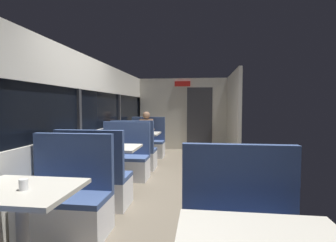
# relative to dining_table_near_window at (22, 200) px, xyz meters

# --- Properties ---
(ground_plane) EXTENTS (3.30, 9.20, 0.02)m
(ground_plane) POSITION_rel_dining_table_near_window_xyz_m (0.89, 2.09, -0.65)
(ground_plane) COLOR #665B4C
(carriage_window_panel_left) EXTENTS (0.09, 8.48, 2.30)m
(carriage_window_panel_left) POSITION_rel_dining_table_near_window_xyz_m (-0.56, 2.09, 0.47)
(carriage_window_panel_left) COLOR beige
(carriage_window_panel_left) RESTS_ON ground_plane
(carriage_end_bulkhead) EXTENTS (2.90, 0.11, 2.30)m
(carriage_end_bulkhead) POSITION_rel_dining_table_near_window_xyz_m (0.95, 6.28, 0.50)
(carriage_end_bulkhead) COLOR beige
(carriage_end_bulkhead) RESTS_ON ground_plane
(carriage_aisle_panel_right) EXTENTS (0.08, 2.40, 2.30)m
(carriage_aisle_panel_right) POSITION_rel_dining_table_near_window_xyz_m (2.34, 5.09, 0.51)
(carriage_aisle_panel_right) COLOR beige
(carriage_aisle_panel_right) RESTS_ON ground_plane
(dining_table_near_window) EXTENTS (0.90, 0.70, 0.74)m
(dining_table_near_window) POSITION_rel_dining_table_near_window_xyz_m (0.00, 0.00, 0.00)
(dining_table_near_window) COLOR #9E9EA3
(dining_table_near_window) RESTS_ON ground_plane
(bench_near_window_facing_entry) EXTENTS (0.95, 0.50, 1.10)m
(bench_near_window_facing_entry) POSITION_rel_dining_table_near_window_xyz_m (0.00, 0.70, -0.31)
(bench_near_window_facing_entry) COLOR silver
(bench_near_window_facing_entry) RESTS_ON ground_plane
(dining_table_mid_window) EXTENTS (0.90, 0.70, 0.74)m
(dining_table_mid_window) POSITION_rel_dining_table_near_window_xyz_m (0.00, 2.15, 0.00)
(dining_table_mid_window) COLOR #9E9EA3
(dining_table_mid_window) RESTS_ON ground_plane
(bench_mid_window_facing_end) EXTENTS (0.95, 0.50, 1.10)m
(bench_mid_window_facing_end) POSITION_rel_dining_table_near_window_xyz_m (0.00, 1.45, -0.31)
(bench_mid_window_facing_end) COLOR silver
(bench_mid_window_facing_end) RESTS_ON ground_plane
(bench_mid_window_facing_entry) EXTENTS (0.95, 0.50, 1.10)m
(bench_mid_window_facing_entry) POSITION_rel_dining_table_near_window_xyz_m (0.00, 2.85, -0.31)
(bench_mid_window_facing_entry) COLOR silver
(bench_mid_window_facing_entry) RESTS_ON ground_plane
(dining_table_far_window) EXTENTS (0.90, 0.70, 0.74)m
(dining_table_far_window) POSITION_rel_dining_table_near_window_xyz_m (0.00, 4.30, 0.00)
(dining_table_far_window) COLOR #9E9EA3
(dining_table_far_window) RESTS_ON ground_plane
(bench_far_window_facing_end) EXTENTS (0.95, 0.50, 1.10)m
(bench_far_window_facing_end) POSITION_rel_dining_table_near_window_xyz_m (0.00, 3.60, -0.31)
(bench_far_window_facing_end) COLOR silver
(bench_far_window_facing_end) RESTS_ON ground_plane
(bench_far_window_facing_entry) EXTENTS (0.95, 0.50, 1.10)m
(bench_far_window_facing_entry) POSITION_rel_dining_table_near_window_xyz_m (0.00, 5.00, -0.31)
(bench_far_window_facing_entry) COLOR silver
(bench_far_window_facing_entry) RESTS_ON ground_plane
(seated_passenger) EXTENTS (0.47, 0.55, 1.26)m
(seated_passenger) POSITION_rel_dining_table_near_window_xyz_m (0.00, 4.92, -0.10)
(seated_passenger) COLOR #26262D
(seated_passenger) RESTS_ON ground_plane
(coffee_cup_primary) EXTENTS (0.07, 0.07, 0.09)m
(coffee_cup_primary) POSITION_rel_dining_table_near_window_xyz_m (-0.18, 2.27, 0.15)
(coffee_cup_primary) COLOR white
(coffee_cup_primary) RESTS_ON dining_table_mid_window
(coffee_cup_secondary) EXTENTS (0.07, 0.07, 0.09)m
(coffee_cup_secondary) POSITION_rel_dining_table_near_window_xyz_m (0.05, -0.04, 0.15)
(coffee_cup_secondary) COLOR white
(coffee_cup_secondary) RESTS_ON dining_table_near_window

